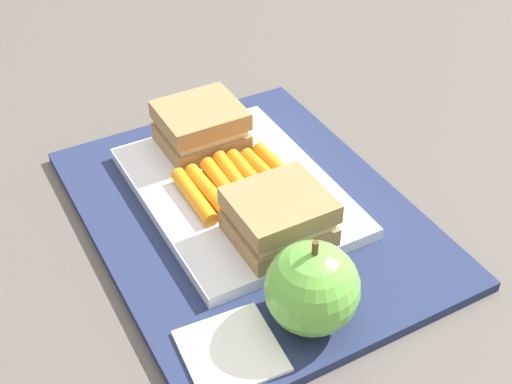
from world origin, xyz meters
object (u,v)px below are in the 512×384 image
food_tray (237,191)px  carrot_sticks_bundle (237,181)px  paper_napkin (231,351)px  apple (312,288)px  sandwich_half_right (279,217)px  sandwich_half_left (201,126)px

food_tray → carrot_sticks_bundle: carrot_sticks_bundle is taller
paper_napkin → apple: bearing=88.0°
food_tray → sandwich_half_right: (0.08, 0.00, 0.03)m
sandwich_half_right → sandwich_half_left: bearing=180.0°
sandwich_half_left → apple: size_ratio=0.95×
sandwich_half_left → paper_napkin: (0.24, -0.09, -0.03)m
paper_napkin → sandwich_half_left: bearing=159.6°
sandwich_half_left → apple: (0.24, -0.02, 0.00)m
apple → sandwich_half_right: bearing=166.4°
paper_napkin → sandwich_half_right: bearing=132.8°
food_tray → paper_napkin: size_ratio=3.29×
food_tray → sandwich_half_right: sandwich_half_right is taller
sandwich_half_right → carrot_sticks_bundle: (-0.08, -0.00, -0.02)m
food_tray → sandwich_half_right: 0.08m
food_tray → apple: (0.16, -0.02, 0.03)m
sandwich_half_left → carrot_sticks_bundle: sandwich_half_left is taller
carrot_sticks_bundle → apple: apple is taller
sandwich_half_left → sandwich_half_right: 0.16m
food_tray → sandwich_half_right: size_ratio=2.88×
food_tray → paper_napkin: (0.16, -0.09, -0.00)m
food_tray → sandwich_half_left: 0.08m
sandwich_half_left → paper_napkin: 0.26m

